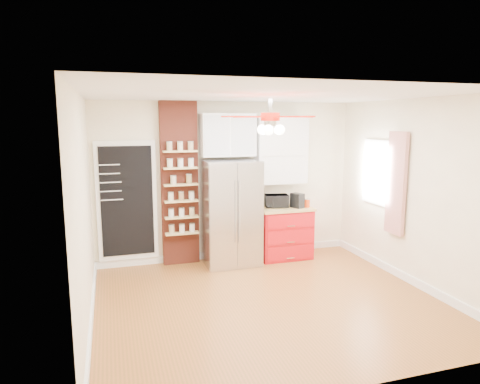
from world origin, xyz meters
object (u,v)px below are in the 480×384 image
object	(u,v)px
toaster_oven	(276,201)
canister_left	(307,203)
red_cabinet	(283,232)
ceiling_fan	(270,117)
pantry_jar_oats	(173,180)
fridge	(231,213)
coffee_maker	(297,200)

from	to	relation	value
toaster_oven	canister_left	world-z (taller)	toaster_oven
red_cabinet	ceiling_fan	world-z (taller)	ceiling_fan
pantry_jar_oats	ceiling_fan	bearing A→B (deg)	-60.97
fridge	canister_left	distance (m)	1.35
coffee_maker	canister_left	world-z (taller)	coffee_maker
pantry_jar_oats	coffee_maker	bearing A→B (deg)	-4.83
red_cabinet	ceiling_fan	size ratio (longest dim) A/B	0.67
coffee_maker	pantry_jar_oats	bearing A→B (deg)	151.01
toaster_oven	coffee_maker	bearing A→B (deg)	-13.76
ceiling_fan	toaster_oven	bearing A→B (deg)	65.25
coffee_maker	canister_left	size ratio (longest dim) A/B	1.77
red_cabinet	ceiling_fan	bearing A→B (deg)	-118.71
coffee_maker	red_cabinet	bearing A→B (deg)	129.59
toaster_oven	pantry_jar_oats	size ratio (longest dim) A/B	3.00
ceiling_fan	coffee_maker	world-z (taller)	ceiling_fan
fridge	canister_left	world-z (taller)	fridge
pantry_jar_oats	canister_left	bearing A→B (deg)	-5.09
coffee_maker	pantry_jar_oats	world-z (taller)	pantry_jar_oats
toaster_oven	canister_left	size ratio (longest dim) A/B	2.82
fridge	toaster_oven	size ratio (longest dim) A/B	4.42
fridge	coffee_maker	xyz separation A→B (m)	(1.17, -0.05, 0.15)
ceiling_fan	pantry_jar_oats	bearing A→B (deg)	119.03
canister_left	toaster_oven	bearing A→B (deg)	160.81
canister_left	pantry_jar_oats	distance (m)	2.32
red_cabinet	pantry_jar_oats	world-z (taller)	pantry_jar_oats
fridge	ceiling_fan	size ratio (longest dim) A/B	1.25
fridge	red_cabinet	distance (m)	1.06
fridge	red_cabinet	bearing A→B (deg)	2.95
pantry_jar_oats	toaster_oven	bearing A→B (deg)	-0.96
ceiling_fan	canister_left	xyz separation A→B (m)	(1.29, 1.56, -1.45)
coffee_maker	fridge	bearing A→B (deg)	153.36
fridge	ceiling_fan	bearing A→B (deg)	-88.24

